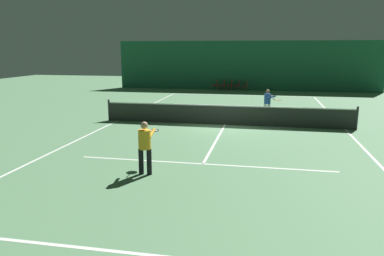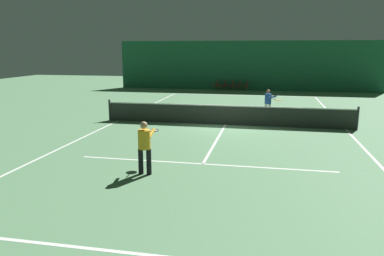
{
  "view_description": "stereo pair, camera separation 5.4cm",
  "coord_description": "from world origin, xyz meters",
  "px_view_note": "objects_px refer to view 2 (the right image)",
  "views": [
    {
      "loc": [
        1.87,
        -17.68,
        3.6
      ],
      "look_at": [
        -0.6,
        -5.2,
        0.9
      ],
      "focal_mm": 35.0,
      "sensor_mm": 36.0,
      "label": 1
    },
    {
      "loc": [
        1.92,
        -17.67,
        3.6
      ],
      "look_at": [
        -0.6,
        -5.2,
        0.9
      ],
      "focal_mm": 35.0,
      "sensor_mm": 36.0,
      "label": 2
    }
  ],
  "objects_px": {
    "player_far": "(268,101)",
    "courtside_chair_1": "(224,85)",
    "tennis_net": "(226,114)",
    "courtside_chair_3": "(239,85)",
    "courtside_chair_2": "(231,85)",
    "courtside_chair_4": "(246,85)",
    "player_near": "(145,143)",
    "courtside_chair_0": "(217,85)"
  },
  "relations": [
    {
      "from": "player_far",
      "to": "courtside_chair_1",
      "type": "distance_m",
      "value": 13.5
    },
    {
      "from": "tennis_net",
      "to": "courtside_chair_3",
      "type": "height_order",
      "value": "tennis_net"
    },
    {
      "from": "tennis_net",
      "to": "courtside_chair_2",
      "type": "relative_size",
      "value": 14.29
    },
    {
      "from": "tennis_net",
      "to": "courtside_chair_4",
      "type": "bearing_deg",
      "value": 89.72
    },
    {
      "from": "courtside_chair_1",
      "to": "player_far",
      "type": "bearing_deg",
      "value": 16.67
    },
    {
      "from": "tennis_net",
      "to": "courtside_chair_1",
      "type": "xyz_separation_m",
      "value": [
        -1.87,
        15.3,
        -0.03
      ]
    },
    {
      "from": "tennis_net",
      "to": "player_near",
      "type": "height_order",
      "value": "player_near"
    },
    {
      "from": "player_near",
      "to": "courtside_chair_3",
      "type": "distance_m",
      "value": 22.98
    },
    {
      "from": "courtside_chair_0",
      "to": "courtside_chair_1",
      "type": "relative_size",
      "value": 1.0
    },
    {
      "from": "player_far",
      "to": "courtside_chair_4",
      "type": "relative_size",
      "value": 1.79
    },
    {
      "from": "player_far",
      "to": "courtside_chair_3",
      "type": "bearing_deg",
      "value": 157.81
    },
    {
      "from": "player_near",
      "to": "player_far",
      "type": "relative_size",
      "value": 1.05
    },
    {
      "from": "courtside_chair_4",
      "to": "courtside_chair_3",
      "type": "bearing_deg",
      "value": -90.0
    },
    {
      "from": "courtside_chair_0",
      "to": "courtside_chair_2",
      "type": "xyz_separation_m",
      "value": [
        1.3,
        0.0,
        0.0
      ]
    },
    {
      "from": "courtside_chair_2",
      "to": "courtside_chair_3",
      "type": "bearing_deg",
      "value": 90.0
    },
    {
      "from": "courtside_chair_3",
      "to": "courtside_chair_1",
      "type": "bearing_deg",
      "value": -90.0
    },
    {
      "from": "player_far",
      "to": "courtside_chair_3",
      "type": "height_order",
      "value": "player_far"
    },
    {
      "from": "tennis_net",
      "to": "courtside_chair_4",
      "type": "xyz_separation_m",
      "value": [
        0.07,
        15.3,
        -0.03
      ]
    },
    {
      "from": "player_near",
      "to": "player_far",
      "type": "distance_m",
      "value": 10.63
    },
    {
      "from": "player_far",
      "to": "courtside_chair_1",
      "type": "relative_size",
      "value": 1.79
    },
    {
      "from": "tennis_net",
      "to": "courtside_chair_0",
      "type": "bearing_deg",
      "value": 99.36
    },
    {
      "from": "tennis_net",
      "to": "player_far",
      "type": "xyz_separation_m",
      "value": [
        2.0,
        2.38,
        0.36
      ]
    },
    {
      "from": "player_near",
      "to": "courtside_chair_1",
      "type": "bearing_deg",
      "value": 0.1
    },
    {
      "from": "courtside_chair_1",
      "to": "courtside_chair_2",
      "type": "xyz_separation_m",
      "value": [
        0.65,
        0.0,
        0.0
      ]
    },
    {
      "from": "tennis_net",
      "to": "player_near",
      "type": "relative_size",
      "value": 7.64
    },
    {
      "from": "courtside_chair_4",
      "to": "tennis_net",
      "type": "bearing_deg",
      "value": -0.28
    },
    {
      "from": "courtside_chair_0",
      "to": "courtside_chair_3",
      "type": "bearing_deg",
      "value": 90.0
    },
    {
      "from": "courtside_chair_4",
      "to": "courtside_chair_0",
      "type": "bearing_deg",
      "value": -90.0
    },
    {
      "from": "courtside_chair_2",
      "to": "courtside_chair_3",
      "type": "xyz_separation_m",
      "value": [
        0.65,
        0.0,
        0.0
      ]
    },
    {
      "from": "courtside_chair_2",
      "to": "courtside_chair_3",
      "type": "relative_size",
      "value": 1.0
    },
    {
      "from": "player_near",
      "to": "tennis_net",
      "type": "bearing_deg",
      "value": -11.89
    },
    {
      "from": "courtside_chair_1",
      "to": "courtside_chair_2",
      "type": "bearing_deg",
      "value": 90.0
    },
    {
      "from": "courtside_chair_0",
      "to": "courtside_chair_2",
      "type": "relative_size",
      "value": 1.0
    },
    {
      "from": "courtside_chair_1",
      "to": "courtside_chair_3",
      "type": "height_order",
      "value": "same"
    },
    {
      "from": "courtside_chair_1",
      "to": "courtside_chair_0",
      "type": "bearing_deg",
      "value": -90.0
    },
    {
      "from": "player_near",
      "to": "courtside_chair_4",
      "type": "distance_m",
      "value": 23.02
    },
    {
      "from": "player_far",
      "to": "courtside_chair_2",
      "type": "distance_m",
      "value": 13.33
    },
    {
      "from": "tennis_net",
      "to": "courtside_chair_4",
      "type": "distance_m",
      "value": 15.3
    },
    {
      "from": "player_far",
      "to": "courtside_chair_0",
      "type": "xyz_separation_m",
      "value": [
        -4.52,
        12.92,
        -0.39
      ]
    },
    {
      "from": "tennis_net",
      "to": "courtside_chair_2",
      "type": "xyz_separation_m",
      "value": [
        -1.22,
        15.3,
        -0.03
      ]
    },
    {
      "from": "player_far",
      "to": "courtside_chair_2",
      "type": "height_order",
      "value": "player_far"
    },
    {
      "from": "player_far",
      "to": "courtside_chair_0",
      "type": "relative_size",
      "value": 1.79
    }
  ]
}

